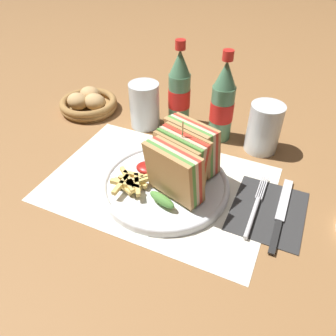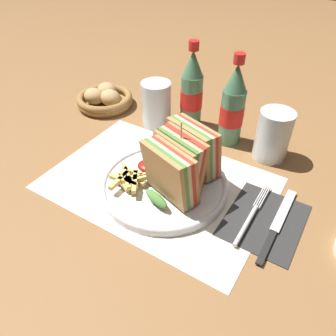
{
  "view_description": "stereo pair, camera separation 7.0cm",
  "coord_description": "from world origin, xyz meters",
  "px_view_note": "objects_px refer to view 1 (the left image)",
  "views": [
    {
      "loc": [
        0.22,
        -0.47,
        0.49
      ],
      "look_at": [
        -0.0,
        0.02,
        0.04
      ],
      "focal_mm": 35.0,
      "sensor_mm": 36.0,
      "label": 1
    },
    {
      "loc": [
        0.28,
        -0.44,
        0.49
      ],
      "look_at": [
        -0.0,
        0.02,
        0.04
      ],
      "focal_mm": 35.0,
      "sensor_mm": 36.0,
      "label": 2
    }
  ],
  "objects_px": {
    "coke_bottle_near": "(179,91)",
    "bread_basket": "(88,103)",
    "plate_main": "(164,184)",
    "club_sandwich": "(182,161)",
    "fork": "(254,211)",
    "knife": "(281,214)",
    "glass_near": "(263,131)",
    "glass_far": "(145,108)",
    "coke_bottle_far": "(223,103)"
  },
  "relations": [
    {
      "from": "club_sandwich",
      "to": "coke_bottle_far",
      "type": "relative_size",
      "value": 0.86
    },
    {
      "from": "plate_main",
      "to": "glass_near",
      "type": "distance_m",
      "value": 0.28
    },
    {
      "from": "plate_main",
      "to": "coke_bottle_near",
      "type": "distance_m",
      "value": 0.28
    },
    {
      "from": "club_sandwich",
      "to": "bread_basket",
      "type": "relative_size",
      "value": 1.19
    },
    {
      "from": "bread_basket",
      "to": "glass_near",
      "type": "bearing_deg",
      "value": 1.58
    },
    {
      "from": "glass_near",
      "to": "club_sandwich",
      "type": "bearing_deg",
      "value": -120.06
    },
    {
      "from": "coke_bottle_near",
      "to": "fork",
      "type": "bearing_deg",
      "value": -43.14
    },
    {
      "from": "glass_near",
      "to": "bread_basket",
      "type": "relative_size",
      "value": 0.73
    },
    {
      "from": "glass_near",
      "to": "plate_main",
      "type": "bearing_deg",
      "value": -124.53
    },
    {
      "from": "coke_bottle_near",
      "to": "bread_basket",
      "type": "height_order",
      "value": "coke_bottle_near"
    },
    {
      "from": "plate_main",
      "to": "club_sandwich",
      "type": "height_order",
      "value": "club_sandwich"
    },
    {
      "from": "club_sandwich",
      "to": "coke_bottle_far",
      "type": "xyz_separation_m",
      "value": [
        0.01,
        0.22,
        0.02
      ]
    },
    {
      "from": "coke_bottle_near",
      "to": "coke_bottle_far",
      "type": "relative_size",
      "value": 1.0
    },
    {
      "from": "coke_bottle_near",
      "to": "glass_far",
      "type": "distance_m",
      "value": 0.1
    },
    {
      "from": "fork",
      "to": "bread_basket",
      "type": "xyz_separation_m",
      "value": [
        -0.54,
        0.21,
        0.01
      ]
    },
    {
      "from": "plate_main",
      "to": "coke_bottle_near",
      "type": "bearing_deg",
      "value": 106.3
    },
    {
      "from": "club_sandwich",
      "to": "knife",
      "type": "height_order",
      "value": "club_sandwich"
    },
    {
      "from": "glass_far",
      "to": "bread_basket",
      "type": "bearing_deg",
      "value": 178.53
    },
    {
      "from": "club_sandwich",
      "to": "coke_bottle_near",
      "type": "height_order",
      "value": "coke_bottle_near"
    },
    {
      "from": "glass_near",
      "to": "fork",
      "type": "bearing_deg",
      "value": -80.62
    },
    {
      "from": "coke_bottle_far",
      "to": "bread_basket",
      "type": "bearing_deg",
      "value": -176.73
    },
    {
      "from": "glass_near",
      "to": "glass_far",
      "type": "height_order",
      "value": "same"
    },
    {
      "from": "bread_basket",
      "to": "coke_bottle_near",
      "type": "bearing_deg",
      "value": 8.91
    },
    {
      "from": "plate_main",
      "to": "knife",
      "type": "xyz_separation_m",
      "value": [
        0.24,
        0.02,
        -0.0
      ]
    },
    {
      "from": "plate_main",
      "to": "coke_bottle_far",
      "type": "relative_size",
      "value": 1.2
    },
    {
      "from": "bread_basket",
      "to": "club_sandwich",
      "type": "bearing_deg",
      "value": -27.9
    },
    {
      "from": "fork",
      "to": "bread_basket",
      "type": "bearing_deg",
      "value": 158.35
    },
    {
      "from": "fork",
      "to": "glass_far",
      "type": "height_order",
      "value": "glass_far"
    },
    {
      "from": "fork",
      "to": "coke_bottle_near",
      "type": "xyz_separation_m",
      "value": [
        -0.27,
        0.25,
        0.09
      ]
    },
    {
      "from": "plate_main",
      "to": "fork",
      "type": "height_order",
      "value": "plate_main"
    },
    {
      "from": "plate_main",
      "to": "bread_basket",
      "type": "distance_m",
      "value": 0.41
    },
    {
      "from": "plate_main",
      "to": "coke_bottle_far",
      "type": "xyz_separation_m",
      "value": [
        0.05,
        0.24,
        0.09
      ]
    },
    {
      "from": "club_sandwich",
      "to": "knife",
      "type": "relative_size",
      "value": 0.93
    },
    {
      "from": "club_sandwich",
      "to": "glass_far",
      "type": "distance_m",
      "value": 0.27
    },
    {
      "from": "club_sandwich",
      "to": "coke_bottle_far",
      "type": "distance_m",
      "value": 0.23
    },
    {
      "from": "fork",
      "to": "glass_far",
      "type": "xyz_separation_m",
      "value": [
        -0.35,
        0.21,
        0.04
      ]
    },
    {
      "from": "plate_main",
      "to": "glass_near",
      "type": "relative_size",
      "value": 2.26
    },
    {
      "from": "coke_bottle_near",
      "to": "bread_basket",
      "type": "distance_m",
      "value": 0.28
    },
    {
      "from": "coke_bottle_far",
      "to": "glass_far",
      "type": "height_order",
      "value": "coke_bottle_far"
    },
    {
      "from": "club_sandwich",
      "to": "plate_main",
      "type": "bearing_deg",
      "value": -156.32
    },
    {
      "from": "fork",
      "to": "coke_bottle_far",
      "type": "distance_m",
      "value": 0.29
    },
    {
      "from": "fork",
      "to": "glass_near",
      "type": "relative_size",
      "value": 1.52
    },
    {
      "from": "plate_main",
      "to": "bread_basket",
      "type": "relative_size",
      "value": 1.65
    },
    {
      "from": "fork",
      "to": "club_sandwich",
      "type": "bearing_deg",
      "value": 176.04
    },
    {
      "from": "coke_bottle_near",
      "to": "bread_basket",
      "type": "bearing_deg",
      "value": -171.09
    },
    {
      "from": "fork",
      "to": "glass_far",
      "type": "bearing_deg",
      "value": 149.2
    },
    {
      "from": "knife",
      "to": "bread_basket",
      "type": "relative_size",
      "value": 1.28
    },
    {
      "from": "coke_bottle_near",
      "to": "bread_basket",
      "type": "relative_size",
      "value": 1.38
    },
    {
      "from": "knife",
      "to": "bread_basket",
      "type": "xyz_separation_m",
      "value": [
        -0.59,
        0.2,
        0.02
      ]
    },
    {
      "from": "coke_bottle_near",
      "to": "glass_far",
      "type": "height_order",
      "value": "coke_bottle_near"
    }
  ]
}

